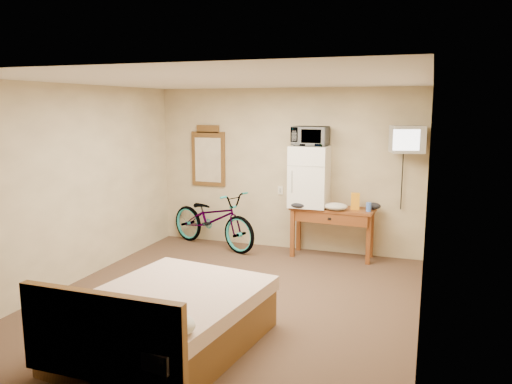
{
  "coord_description": "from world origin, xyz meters",
  "views": [
    {
      "loc": [
        2.11,
        -5.12,
        2.24
      ],
      "look_at": [
        0.02,
        0.85,
        1.13
      ],
      "focal_mm": 35.0,
      "sensor_mm": 36.0,
      "label": 1
    }
  ],
  "objects_px": {
    "desk": "(332,217)",
    "wall_mirror": "(208,157)",
    "crt_television": "(407,139)",
    "bed": "(162,322)",
    "microwave": "(310,136)",
    "mini_fridge": "(310,176)",
    "bicycle": "(213,219)",
    "blue_cup": "(369,207)"
  },
  "relations": [
    {
      "from": "blue_cup",
      "to": "crt_television",
      "type": "distance_m",
      "value": 1.08
    },
    {
      "from": "microwave",
      "to": "desk",
      "type": "bearing_deg",
      "value": -5.84
    },
    {
      "from": "desk",
      "to": "blue_cup",
      "type": "bearing_deg",
      "value": -6.32
    },
    {
      "from": "blue_cup",
      "to": "microwave",
      "type": "bearing_deg",
      "value": 173.24
    },
    {
      "from": "blue_cup",
      "to": "mini_fridge",
      "type": "bearing_deg",
      "value": 173.25
    },
    {
      "from": "desk",
      "to": "wall_mirror",
      "type": "relative_size",
      "value": 1.26
    },
    {
      "from": "bed",
      "to": "wall_mirror",
      "type": "bearing_deg",
      "value": 108.22
    },
    {
      "from": "microwave",
      "to": "blue_cup",
      "type": "height_order",
      "value": "microwave"
    },
    {
      "from": "mini_fridge",
      "to": "wall_mirror",
      "type": "xyz_separation_m",
      "value": [
        -1.75,
        0.22,
        0.21
      ]
    },
    {
      "from": "blue_cup",
      "to": "wall_mirror",
      "type": "bearing_deg",
      "value": 172.9
    },
    {
      "from": "mini_fridge",
      "to": "bicycle",
      "type": "bearing_deg",
      "value": -176.25
    },
    {
      "from": "bicycle",
      "to": "blue_cup",
      "type": "bearing_deg",
      "value": -69.52
    },
    {
      "from": "crt_television",
      "to": "bed",
      "type": "height_order",
      "value": "crt_television"
    },
    {
      "from": "microwave",
      "to": "wall_mirror",
      "type": "height_order",
      "value": "microwave"
    },
    {
      "from": "microwave",
      "to": "crt_television",
      "type": "distance_m",
      "value": 1.36
    },
    {
      "from": "desk",
      "to": "wall_mirror",
      "type": "height_order",
      "value": "wall_mirror"
    },
    {
      "from": "microwave",
      "to": "wall_mirror",
      "type": "xyz_separation_m",
      "value": [
        -1.75,
        0.22,
        -0.38
      ]
    },
    {
      "from": "crt_television",
      "to": "wall_mirror",
      "type": "xyz_separation_m",
      "value": [
        -3.11,
        0.25,
        -0.37
      ]
    },
    {
      "from": "wall_mirror",
      "to": "bicycle",
      "type": "xyz_separation_m",
      "value": [
        0.21,
        -0.32,
        -0.96
      ]
    },
    {
      "from": "desk",
      "to": "mini_fridge",
      "type": "relative_size",
      "value": 1.38
    },
    {
      "from": "microwave",
      "to": "bicycle",
      "type": "height_order",
      "value": "microwave"
    },
    {
      "from": "mini_fridge",
      "to": "bicycle",
      "type": "xyz_separation_m",
      "value": [
        -1.53,
        -0.1,
        -0.74
      ]
    },
    {
      "from": "wall_mirror",
      "to": "microwave",
      "type": "bearing_deg",
      "value": -7.27
    },
    {
      "from": "desk",
      "to": "bicycle",
      "type": "height_order",
      "value": "bicycle"
    },
    {
      "from": "desk",
      "to": "bicycle",
      "type": "distance_m",
      "value": 1.9
    },
    {
      "from": "wall_mirror",
      "to": "bicycle",
      "type": "height_order",
      "value": "wall_mirror"
    },
    {
      "from": "mini_fridge",
      "to": "bed",
      "type": "relative_size",
      "value": 0.44
    },
    {
      "from": "crt_television",
      "to": "bicycle",
      "type": "bearing_deg",
      "value": -178.55
    },
    {
      "from": "mini_fridge",
      "to": "crt_television",
      "type": "bearing_deg",
      "value": -1.14
    },
    {
      "from": "mini_fridge",
      "to": "crt_television",
      "type": "height_order",
      "value": "crt_television"
    },
    {
      "from": "blue_cup",
      "to": "wall_mirror",
      "type": "relative_size",
      "value": 0.13
    },
    {
      "from": "blue_cup",
      "to": "crt_television",
      "type": "xyz_separation_m",
      "value": [
        0.47,
        0.08,
        0.96
      ]
    },
    {
      "from": "crt_television",
      "to": "wall_mirror",
      "type": "relative_size",
      "value": 0.61
    },
    {
      "from": "crt_television",
      "to": "bicycle",
      "type": "relative_size",
      "value": 0.35
    },
    {
      "from": "desk",
      "to": "bed",
      "type": "bearing_deg",
      "value": -104.89
    },
    {
      "from": "mini_fridge",
      "to": "microwave",
      "type": "relative_size",
      "value": 1.76
    },
    {
      "from": "microwave",
      "to": "crt_television",
      "type": "height_order",
      "value": "crt_television"
    },
    {
      "from": "crt_television",
      "to": "bed",
      "type": "distance_m",
      "value": 4.17
    },
    {
      "from": "desk",
      "to": "wall_mirror",
      "type": "distance_m",
      "value": 2.26
    },
    {
      "from": "desk",
      "to": "microwave",
      "type": "relative_size",
      "value": 2.43
    },
    {
      "from": "blue_cup",
      "to": "bed",
      "type": "relative_size",
      "value": 0.06
    },
    {
      "from": "bed",
      "to": "mini_fridge",
      "type": "bearing_deg",
      "value": 81.02
    }
  ]
}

